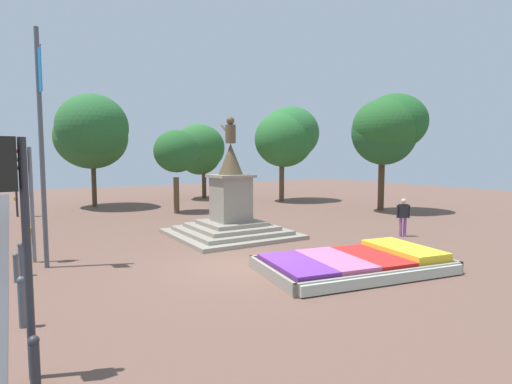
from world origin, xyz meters
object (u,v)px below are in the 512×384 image
at_px(kerb_bollard_north, 21,258).
at_px(kerb_bollard_mid_b, 16,267).
at_px(traffic_light_far_corner, 13,169).
at_px(kerb_bollard_mid_a, 22,301).
at_px(traffic_light_mid_block, 27,184).
at_px(statue_monument, 231,213).
at_px(banner_pole, 42,144).
at_px(kerb_bollard_south, 35,361).
at_px(traffic_light_near_crossing, 17,213).
at_px(flower_planter, 357,263).
at_px(pedestrian_with_handbag, 403,215).

bearing_deg(kerb_bollard_north, kerb_bollard_mid_b, -103.37).
distance_m(traffic_light_far_corner, kerb_bollard_north, 13.76).
bearing_deg(kerb_bollard_mid_a, traffic_light_mid_block, 86.30).
height_order(statue_monument, banner_pole, banner_pole).
bearing_deg(traffic_light_mid_block, kerb_bollard_mid_a, -93.70).
bearing_deg(kerb_bollard_south, traffic_light_mid_block, 88.14).
distance_m(statue_monument, traffic_light_far_corner, 14.10).
xyz_separation_m(traffic_light_near_crossing, traffic_light_far_corner, (0.08, 19.89, 0.16)).
distance_m(traffic_light_mid_block, kerb_bollard_mid_a, 6.01).
bearing_deg(traffic_light_near_crossing, kerb_bollard_mid_b, 90.47).
distance_m(flower_planter, kerb_bollard_mid_a, 8.81).
bearing_deg(traffic_light_near_crossing, pedestrian_with_handbag, 16.82).
height_order(flower_planter, traffic_light_mid_block, traffic_light_mid_block).
distance_m(statue_monument, banner_pole, 7.97).
bearing_deg(kerb_bollard_mid_a, traffic_light_near_crossing, -90.56).
bearing_deg(statue_monument, traffic_light_far_corner, 124.90).
bearing_deg(kerb_bollard_north, banner_pole, 40.85).
xyz_separation_m(flower_planter, kerb_bollard_mid_a, (-8.78, 0.61, 0.32)).
bearing_deg(kerb_bollard_mid_b, kerb_bollard_north, 76.63).
bearing_deg(traffic_light_near_crossing, statue_monument, 46.15).
relative_size(statue_monument, kerb_bollard_mid_b, 6.29).
bearing_deg(flower_planter, kerb_bollard_mid_b, 155.25).
relative_size(statue_monument, traffic_light_near_crossing, 1.39).
bearing_deg(banner_pole, pedestrian_with_handbag, -10.73).
relative_size(pedestrian_with_handbag, kerb_bollard_north, 1.67).
height_order(flower_planter, traffic_light_far_corner, traffic_light_far_corner).
height_order(banner_pole, pedestrian_with_handbag, banner_pole).
height_order(traffic_light_near_crossing, traffic_light_far_corner, traffic_light_far_corner).
relative_size(traffic_light_near_crossing, pedestrian_with_handbag, 2.25).
relative_size(banner_pole, pedestrian_with_handbag, 4.39).
relative_size(statue_monument, traffic_light_far_corner, 1.27).
xyz_separation_m(traffic_light_mid_block, pedestrian_with_handbag, (13.98, -3.54, -1.63)).
relative_size(traffic_light_near_crossing, kerb_bollard_north, 3.75).
xyz_separation_m(traffic_light_mid_block, banner_pole, (0.40, -0.97, 1.24)).
distance_m(traffic_light_mid_block, kerb_bollard_north, 2.61).
distance_m(traffic_light_near_crossing, kerb_bollard_mid_a, 3.04).
bearing_deg(kerb_bollard_north, traffic_light_far_corner, 90.06).
relative_size(traffic_light_mid_block, kerb_bollard_north, 3.79).
relative_size(statue_monument, banner_pole, 0.71).
height_order(banner_pole, kerb_bollard_north, banner_pole).
height_order(flower_planter, banner_pole, banner_pole).
height_order(traffic_light_far_corner, banner_pole, banner_pole).
xyz_separation_m(pedestrian_with_handbag, kerb_bollard_mid_a, (-14.34, -2.10, -0.41)).
distance_m(statue_monument, kerb_bollard_south, 11.87).
bearing_deg(statue_monument, pedestrian_with_handbag, -33.02).
bearing_deg(statue_monument, kerb_bollard_north, -165.26).
xyz_separation_m(pedestrian_with_handbag, kerb_bollard_south, (-14.24, -4.70, -0.52)).
relative_size(flower_planter, traffic_light_near_crossing, 1.62).
relative_size(traffic_light_far_corner, kerb_bollard_mid_b, 4.94).
relative_size(traffic_light_far_corner, banner_pole, 0.56).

